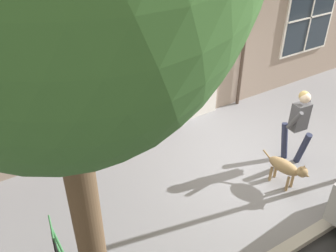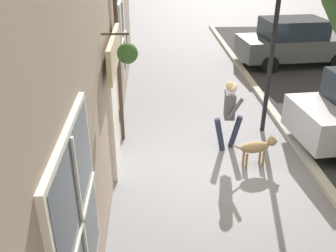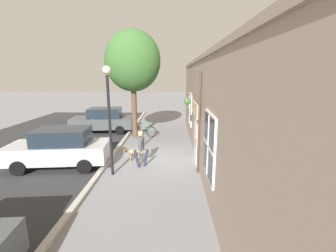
{
  "view_description": "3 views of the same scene",
  "coord_description": "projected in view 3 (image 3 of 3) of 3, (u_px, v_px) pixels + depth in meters",
  "views": [
    {
      "loc": [
        4.34,
        -4.71,
        5.08
      ],
      "look_at": [
        -0.63,
        -1.64,
        1.19
      ],
      "focal_mm": 40.0,
      "sensor_mm": 36.0,
      "label": 1
    },
    {
      "loc": [
        -1.43,
        -6.69,
        4.46
      ],
      "look_at": [
        -1.12,
        -0.65,
        1.39
      ],
      "focal_mm": 40.0,
      "sensor_mm": 36.0,
      "label": 2
    },
    {
      "loc": [
        -1.04,
        10.34,
        4.05
      ],
      "look_at": [
        -0.82,
        -1.0,
        1.47
      ],
      "focal_mm": 24.0,
      "sensor_mm": 36.0,
      "label": 3
    }
  ],
  "objects": [
    {
      "name": "parked_car_nearest_curb",
      "position": [
        103.0,
        120.0,
        16.19
      ],
      "size": [
        4.45,
        2.24,
        1.75
      ],
      "color": "#474C4C",
      "rests_on": "ground_plane"
    },
    {
      "name": "parked_car_mid_block",
      "position": [
        60.0,
        148.0,
        10.03
      ],
      "size": [
        4.45,
        2.24,
        1.75
      ],
      "color": "#B7B7BC",
      "rests_on": "ground_plane"
    },
    {
      "name": "street_tree_by_curb",
      "position": [
        134.0,
        64.0,
        13.86
      ],
      "size": [
        3.42,
        3.08,
        6.79
      ],
      "color": "brown",
      "rests_on": "ground_plane"
    },
    {
      "name": "dog_on_leash",
      "position": [
        133.0,
        152.0,
        10.8
      ],
      "size": [
        1.05,
        0.38,
        0.67
      ],
      "color": "#997A51",
      "rests_on": "ground_plane"
    },
    {
      "name": "leaning_bicycle",
      "position": [
        144.0,
        131.0,
        15.03
      ],
      "size": [
        1.74,
        0.19,
        1.0
      ],
      "color": "black",
      "rests_on": "ground_plane"
    },
    {
      "name": "curb_and_road",
      "position": [
        33.0,
        158.0,
        11.1
      ],
      "size": [
        10.1,
        28.0,
        0.12
      ],
      "color": "#B2ADA3",
      "rests_on": "ground_plane"
    },
    {
      "name": "street_lamp",
      "position": [
        109.0,
        105.0,
        8.71
      ],
      "size": [
        0.32,
        0.32,
        4.4
      ],
      "color": "black",
      "rests_on": "ground_plane"
    },
    {
      "name": "pedestrian_walking",
      "position": [
        141.0,
        146.0,
        9.94
      ],
      "size": [
        0.69,
        0.58,
        1.66
      ],
      "color": "#282D47",
      "rests_on": "ground_plane"
    },
    {
      "name": "ground_plane",
      "position": [
        151.0,
        160.0,
        11.0
      ],
      "size": [
        90.0,
        90.0,
        0.0
      ],
      "primitive_type": "plane",
      "color": "gray"
    },
    {
      "name": "storefront_facade",
      "position": [
        200.0,
        111.0,
        10.41
      ],
      "size": [
        0.95,
        18.0,
        4.82
      ],
      "color": "gray",
      "rests_on": "ground_plane"
    }
  ]
}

